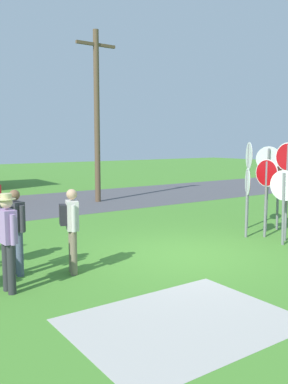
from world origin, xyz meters
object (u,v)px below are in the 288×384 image
(stop_sign_tallest, at_px, (247,190))
(person_in_dark_shirt, at_px, (71,225))
(utility_pole, at_px, (97,113))
(stop_sign_far_back, at_px, (278,180))
(stop_sign_center_cluster, at_px, (266,184))
(person_in_blue, at_px, (15,226))
(person_near_signs, at_px, (8,237))
(stop_sign_low_front, at_px, (287,174))
(stop_sign_nearest, at_px, (249,169))
(stop_sign_rear_right, at_px, (284,195))
(stop_sign_rear_left, at_px, (268,175))

(stop_sign_tallest, height_order, person_in_dark_shirt, stop_sign_tallest)
(utility_pole, relative_size, stop_sign_far_back, 3.35)
(stop_sign_center_cluster, xyz_separation_m, person_in_blue, (-6.63, 0.66, -0.47))
(stop_sign_center_cluster, bearing_deg, person_near_signs, -178.43)
(stop_sign_low_front, bearing_deg, stop_sign_nearest, 76.37)
(person_near_signs, bearing_deg, stop_sign_nearest, 9.45)
(person_in_blue, bearing_deg, stop_sign_rear_right, -13.40)
(stop_sign_far_back, xyz_separation_m, person_in_dark_shirt, (-6.75, -0.28, -0.49))
(utility_pole, height_order, person_in_blue, utility_pole)
(utility_pole, distance_m, stop_sign_low_front, 9.31)
(stop_sign_rear_left, bearing_deg, stop_sign_tallest, -172.58)
(utility_pole, height_order, stop_sign_tallest, utility_pole)
(person_in_blue, bearing_deg, stop_sign_far_back, -1.72)
(stop_sign_rear_right, bearing_deg, stop_sign_tallest, 94.15)
(stop_sign_nearest, distance_m, stop_sign_far_back, 0.91)
(stop_sign_nearest, height_order, stop_sign_tallest, stop_sign_nearest)
(stop_sign_low_front, bearing_deg, utility_pole, 94.14)
(stop_sign_far_back, bearing_deg, utility_pole, 101.52)
(stop_sign_far_back, bearing_deg, stop_sign_rear_left, -177.26)
(stop_sign_rear_left, height_order, person_in_dark_shirt, stop_sign_rear_left)
(stop_sign_far_back, relative_size, stop_sign_tallest, 1.13)
(person_in_blue, bearing_deg, stop_sign_low_front, -10.48)
(stop_sign_center_cluster, height_order, stop_sign_tallest, stop_sign_center_cluster)
(stop_sign_rear_right, height_order, person_near_signs, stop_sign_rear_right)
(stop_sign_rear_left, distance_m, stop_sign_tallest, 1.06)
(person_in_dark_shirt, bearing_deg, stop_sign_rear_right, -10.49)
(utility_pole, bearing_deg, stop_sign_tallest, -89.10)
(stop_sign_rear_left, xyz_separation_m, stop_sign_center_cluster, (-0.55, -0.40, -0.21))
(utility_pole, relative_size, person_in_dark_shirt, 4.25)
(stop_sign_far_back, relative_size, person_in_blue, 1.27)
(utility_pole, distance_m, stop_sign_far_back, 8.54)
(person_in_blue, bearing_deg, stop_sign_rear_left, -2.05)
(stop_sign_center_cluster, relative_size, stop_sign_tallest, 1.12)
(stop_sign_rear_left, relative_size, stop_sign_low_front, 0.96)
(person_in_dark_shirt, bearing_deg, utility_pole, 58.50)
(stop_sign_low_front, height_order, stop_sign_center_cluster, stop_sign_low_front)
(stop_sign_rear_right, xyz_separation_m, stop_sign_low_front, (0.45, 0.25, 0.47))
(person_near_signs, height_order, person_in_blue, person_near_signs)
(stop_sign_tallest, xyz_separation_m, person_in_dark_shirt, (-5.24, -0.13, -0.31))
(stop_sign_center_cluster, bearing_deg, stop_sign_tallest, 147.63)
(stop_sign_low_front, distance_m, stop_sign_tallest, 1.11)
(stop_sign_nearest, relative_size, person_near_signs, 1.49)
(stop_sign_tallest, distance_m, person_in_dark_shirt, 5.25)
(stop_sign_rear_left, bearing_deg, utility_pole, 97.86)
(utility_pole, height_order, person_near_signs, utility_pole)
(stop_sign_nearest, bearing_deg, person_near_signs, -170.55)
(stop_sign_low_front, xyz_separation_m, stop_sign_center_cluster, (-0.10, 0.58, -0.31))
(utility_pole, distance_m, stop_sign_nearest, 7.76)
(stop_sign_center_cluster, bearing_deg, stop_sign_rear_right, -112.85)
(stop_sign_tallest, relative_size, person_in_blue, 1.13)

